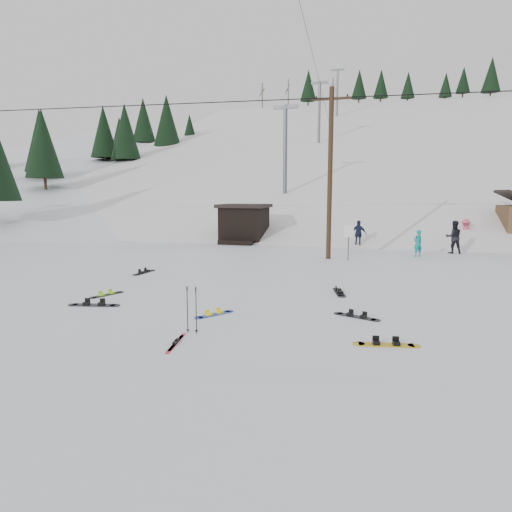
# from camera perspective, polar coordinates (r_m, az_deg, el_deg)

# --- Properties ---
(ground) EXTENTS (200.00, 200.00, 0.00)m
(ground) POSITION_cam_1_polar(r_m,az_deg,el_deg) (12.34, -8.86, -8.94)
(ground) COLOR white
(ground) RESTS_ON ground
(ski_slope) EXTENTS (60.00, 85.24, 65.97)m
(ski_slope) POSITION_cam_1_polar(r_m,az_deg,el_deg) (67.69, 11.48, -5.55)
(ski_slope) COLOR white
(ski_slope) RESTS_ON ground
(ridge_left) EXTENTS (47.54, 95.03, 58.38)m
(ridge_left) POSITION_cam_1_polar(r_m,az_deg,el_deg) (73.08, -18.49, -4.00)
(ridge_left) COLOR white
(ridge_left) RESTS_ON ground
(treeline_left) EXTENTS (20.00, 64.00, 10.00)m
(treeline_left) POSITION_cam_1_polar(r_m,az_deg,el_deg) (64.08, -21.50, 4.17)
(treeline_left) COLOR black
(treeline_left) RESTS_ON ground
(treeline_crest) EXTENTS (50.00, 6.00, 10.00)m
(treeline_crest) POSITION_cam_1_polar(r_m,az_deg,el_deg) (96.88, 13.20, 5.59)
(treeline_crest) COLOR black
(treeline_crest) RESTS_ON ski_slope
(utility_pole) EXTENTS (2.00, 0.26, 9.00)m
(utility_pole) POSITION_cam_1_polar(r_m,az_deg,el_deg) (24.90, 9.24, 10.39)
(utility_pole) COLOR #3A2819
(utility_pole) RESTS_ON ground
(trail_sign) EXTENTS (0.50, 0.09, 1.85)m
(trail_sign) POSITION_cam_1_polar(r_m,az_deg,el_deg) (24.44, 11.51, 2.39)
(trail_sign) COLOR #595B60
(trail_sign) RESTS_ON ground
(lift_hut) EXTENTS (3.40, 4.10, 2.75)m
(lift_hut) POSITION_cam_1_polar(r_m,az_deg,el_deg) (33.25, -1.49, 4.12)
(lift_hut) COLOR black
(lift_hut) RESTS_ON ground
(lift_tower_near) EXTENTS (2.20, 0.36, 8.00)m
(lift_tower_near) POSITION_cam_1_polar(r_m,az_deg,el_deg) (41.90, 3.69, 13.78)
(lift_tower_near) COLOR #595B60
(lift_tower_near) RESTS_ON ski_slope
(lift_tower_mid) EXTENTS (2.20, 0.36, 8.00)m
(lift_tower_mid) POSITION_cam_1_polar(r_m,az_deg,el_deg) (62.30, 7.92, 17.81)
(lift_tower_mid) COLOR #595B60
(lift_tower_mid) RESTS_ON ski_slope
(lift_tower_far) EXTENTS (2.20, 0.36, 8.00)m
(lift_tower_far) POSITION_cam_1_polar(r_m,az_deg,el_deg) (83.01, 10.13, 19.81)
(lift_tower_far) COLOR #595B60
(lift_tower_far) RESTS_ON ski_slope
(hero_snowboard) EXTENTS (0.85, 1.18, 0.10)m
(hero_snowboard) POSITION_cam_1_polar(r_m,az_deg,el_deg) (13.54, -5.25, -7.24)
(hero_snowboard) COLOR #1B3DB3
(hero_snowboard) RESTS_ON ground
(hero_skis) EXTENTS (0.34, 1.46, 0.08)m
(hero_skis) POSITION_cam_1_polar(r_m,az_deg,el_deg) (11.20, -9.98, -10.60)
(hero_skis) COLOR red
(hero_skis) RESTS_ON ground
(ski_poles) EXTENTS (0.33, 0.09, 1.20)m
(ski_poles) POSITION_cam_1_polar(r_m,az_deg,el_deg) (11.80, -8.03, -6.61)
(ski_poles) COLOR black
(ski_poles) RESTS_ON ground
(board_scatter_a) EXTENTS (1.66, 0.60, 0.12)m
(board_scatter_a) POSITION_cam_1_polar(r_m,az_deg,el_deg) (15.45, -19.59, -5.75)
(board_scatter_a) COLOR black
(board_scatter_a) RESTS_ON ground
(board_scatter_b) EXTENTS (0.38, 1.56, 0.11)m
(board_scatter_b) POSITION_cam_1_polar(r_m,az_deg,el_deg) (21.03, -13.81, -1.98)
(board_scatter_b) COLOR black
(board_scatter_b) RESTS_ON ground
(board_scatter_c) EXTENTS (0.65, 1.30, 0.10)m
(board_scatter_c) POSITION_cam_1_polar(r_m,az_deg,el_deg) (16.84, -18.17, -4.59)
(board_scatter_c) COLOR black
(board_scatter_c) RESTS_ON ground
(board_scatter_d) EXTENTS (1.35, 0.71, 0.10)m
(board_scatter_d) POSITION_cam_1_polar(r_m,az_deg,el_deg) (13.56, 12.47, -7.36)
(board_scatter_d) COLOR black
(board_scatter_d) RESTS_ON ground
(board_scatter_e) EXTENTS (1.55, 0.51, 0.11)m
(board_scatter_e) POSITION_cam_1_polar(r_m,az_deg,el_deg) (11.32, 15.95, -10.56)
(board_scatter_e) COLOR gold
(board_scatter_e) RESTS_ON ground
(board_scatter_f) EXTENTS (0.60, 1.52, 0.11)m
(board_scatter_f) POSITION_cam_1_polar(r_m,az_deg,el_deg) (16.65, 10.36, -4.45)
(board_scatter_f) COLOR black
(board_scatter_f) RESTS_ON ground
(skier_teal) EXTENTS (0.65, 0.62, 1.50)m
(skier_teal) POSITION_cam_1_polar(r_m,az_deg,el_deg) (27.15, 19.58, 1.51)
(skier_teal) COLOR #0D8481
(skier_teal) RESTS_ON ground
(skier_dark) EXTENTS (1.04, 0.87, 1.93)m
(skier_dark) POSITION_cam_1_polar(r_m,az_deg,el_deg) (29.33, 23.48, 2.19)
(skier_dark) COLOR black
(skier_dark) RESTS_ON ground
(skier_pink) EXTENTS (1.31, 0.99, 1.80)m
(skier_pink) POSITION_cam_1_polar(r_m,az_deg,el_deg) (33.94, 24.70, 2.70)
(skier_pink) COLOR #DA4D71
(skier_pink) RESTS_ON ground
(skier_navy) EXTENTS (1.12, 0.68, 1.79)m
(skier_navy) POSITION_cam_1_polar(r_m,az_deg,el_deg) (30.55, 12.71, 2.71)
(skier_navy) COLOR #161D38
(skier_navy) RESTS_ON ground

